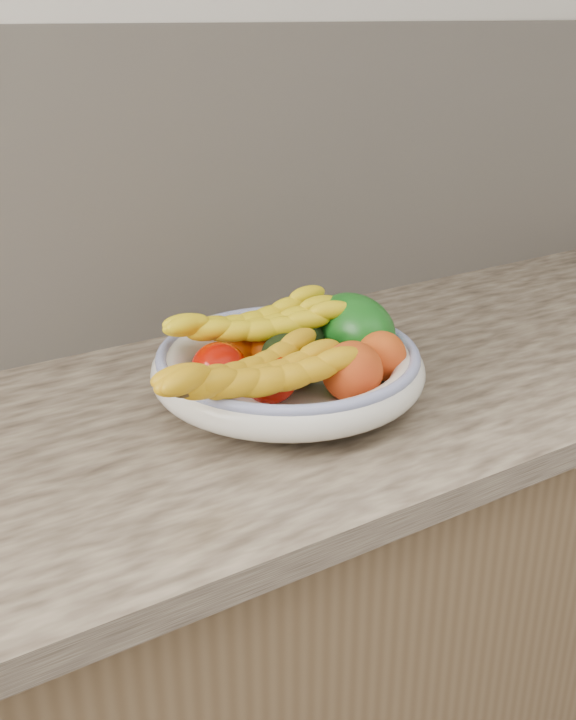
{
  "coord_description": "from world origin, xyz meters",
  "views": [
    {
      "loc": [
        -0.55,
        0.77,
        1.41
      ],
      "look_at": [
        0.0,
        1.66,
        0.96
      ],
      "focal_mm": 40.0,
      "sensor_mm": 36.0,
      "label": 1
    }
  ],
  "objects_px": {
    "banana_bunch_front": "(255,380)",
    "fruit_bowl": "(288,367)",
    "banana_bunch_back": "(255,329)",
    "green_mango": "(353,329)"
  },
  "relations": [
    {
      "from": "banana_bunch_front",
      "to": "fruit_bowl",
      "type": "bearing_deg",
      "value": 29.61
    },
    {
      "from": "fruit_bowl",
      "to": "banana_bunch_back",
      "type": "height_order",
      "value": "banana_bunch_back"
    },
    {
      "from": "green_mango",
      "to": "fruit_bowl",
      "type": "bearing_deg",
      "value": -179.26
    },
    {
      "from": "banana_bunch_back",
      "to": "green_mango",
      "type": "bearing_deg",
      "value": -14.23
    },
    {
      "from": "green_mango",
      "to": "banana_bunch_back",
      "type": "relative_size",
      "value": 0.52
    },
    {
      "from": "fruit_bowl",
      "to": "banana_bunch_back",
      "type": "distance_m",
      "value": 0.08
    },
    {
      "from": "banana_bunch_front",
      "to": "green_mango",
      "type": "bearing_deg",
      "value": 13.99
    },
    {
      "from": "fruit_bowl",
      "to": "banana_bunch_front",
      "type": "bearing_deg",
      "value": -141.78
    },
    {
      "from": "fruit_bowl",
      "to": "green_mango",
      "type": "height_order",
      "value": "green_mango"
    },
    {
      "from": "green_mango",
      "to": "banana_bunch_front",
      "type": "bearing_deg",
      "value": -164.19
    }
  ]
}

